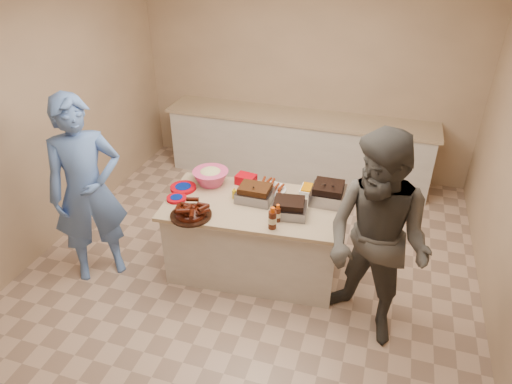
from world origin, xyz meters
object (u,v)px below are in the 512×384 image
(bbq_bottle_a, at_px, (278,221))
(guest_gray, at_px, (362,327))
(mustard_bottle, at_px, (234,198))
(guest_blue, at_px, (104,269))
(rib_platter, at_px, (191,216))
(coleslaw_bowl, at_px, (211,184))
(roasting_pan, at_px, (327,201))
(bbq_bottle_b, at_px, (272,228))
(island, at_px, (255,269))
(plastic_cup, at_px, (198,178))

(bbq_bottle_a, distance_m, guest_gray, 1.22)
(mustard_bottle, bearing_deg, guest_blue, -158.54)
(rib_platter, bearing_deg, mustard_bottle, 56.23)
(bbq_bottle_a, bearing_deg, guest_blue, -171.89)
(rib_platter, bearing_deg, coleslaw_bowl, 94.58)
(guest_blue, bearing_deg, roasting_pan, -22.34)
(rib_platter, bearing_deg, bbq_bottle_a, 11.70)
(coleslaw_bowl, xyz_separation_m, guest_gray, (1.70, -0.70, -0.81))
(rib_platter, bearing_deg, bbq_bottle_b, 3.01)
(bbq_bottle_b, xyz_separation_m, mustard_bottle, (-0.48, 0.37, 0.00))
(bbq_bottle_a, bearing_deg, island, 143.16)
(bbq_bottle_b, xyz_separation_m, guest_blue, (-1.77, -0.13, -0.81))
(bbq_bottle_b, bearing_deg, island, 128.73)
(island, bearing_deg, roasting_pan, 16.31)
(coleslaw_bowl, relative_size, plastic_cup, 3.83)
(bbq_bottle_b, bearing_deg, mustard_bottle, 142.51)
(coleslaw_bowl, distance_m, bbq_bottle_b, 0.98)
(plastic_cup, xyz_separation_m, guest_blue, (-0.78, -0.77, -0.81))
(roasting_pan, relative_size, plastic_cup, 3.35)
(bbq_bottle_b, xyz_separation_m, guest_gray, (0.89, -0.13, -0.81))
(rib_platter, xyz_separation_m, roasting_pan, (1.15, 0.62, 0.00))
(roasting_pan, bearing_deg, rib_platter, -152.02)
(rib_platter, relative_size, bbq_bottle_b, 1.80)
(bbq_bottle_a, xyz_separation_m, mustard_bottle, (-0.50, 0.25, 0.00))
(bbq_bottle_a, height_order, guest_blue, bbq_bottle_a)
(mustard_bottle, bearing_deg, bbq_bottle_a, -26.57)
(island, distance_m, mustard_bottle, 0.84)
(island, height_order, rib_platter, rib_platter)
(roasting_pan, xyz_separation_m, mustard_bottle, (-0.87, -0.21, 0.00))
(coleslaw_bowl, bearing_deg, guest_blue, -143.95)
(rib_platter, distance_m, guest_gray, 1.84)
(coleslaw_bowl, bearing_deg, island, -23.24)
(rib_platter, distance_m, coleslaw_bowl, 0.61)
(bbq_bottle_b, bearing_deg, guest_blue, -175.68)
(mustard_bottle, bearing_deg, roasting_pan, 13.68)
(roasting_pan, distance_m, coleslaw_bowl, 1.20)
(rib_platter, xyz_separation_m, guest_gray, (1.65, -0.09, -0.81))
(bbq_bottle_a, relative_size, plastic_cup, 1.79)
(bbq_bottle_a, relative_size, guest_blue, 0.09)
(plastic_cup, bearing_deg, island, -22.66)
(coleslaw_bowl, relative_size, guest_blue, 0.19)
(roasting_pan, xyz_separation_m, plastic_cup, (-1.37, 0.05, 0.00))
(island, height_order, roasting_pan, roasting_pan)
(rib_platter, xyz_separation_m, guest_blue, (-1.01, -0.09, -0.81))
(mustard_bottle, distance_m, plastic_cup, 0.57)
(plastic_cup, bearing_deg, rib_platter, -71.32)
(bbq_bottle_b, relative_size, plastic_cup, 2.23)
(plastic_cup, distance_m, guest_blue, 1.36)
(island, bearing_deg, guest_blue, -167.13)
(island, height_order, bbq_bottle_a, bbq_bottle_a)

